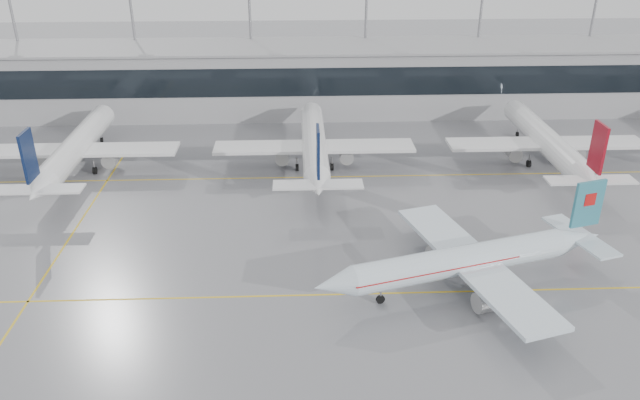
{
  "coord_description": "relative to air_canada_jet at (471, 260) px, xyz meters",
  "views": [
    {
      "loc": [
        -2.61,
        -53.21,
        36.64
      ],
      "look_at": [
        0.0,
        12.0,
        5.0
      ],
      "focal_mm": 35.0,
      "sensor_mm": 36.0,
      "label": 1
    }
  ],
  "objects": [
    {
      "name": "ground",
      "position": [
        -15.17,
        -1.13,
        -3.14
      ],
      "size": [
        320.0,
        320.0,
        0.0
      ],
      "primitive_type": "plane",
      "color": "slate",
      "rests_on": "ground"
    },
    {
      "name": "taxi_line_main",
      "position": [
        -15.17,
        -1.13,
        -3.13
      ],
      "size": [
        120.0,
        0.25,
        0.01
      ],
      "primitive_type": "cube",
      "color": "gold",
      "rests_on": "ground"
    },
    {
      "name": "taxi_line_north",
      "position": [
        -15.17,
        28.87,
        -3.13
      ],
      "size": [
        120.0,
        0.25,
        0.01
      ],
      "primitive_type": "cube",
      "color": "gold",
      "rests_on": "ground"
    },
    {
      "name": "taxi_line_cross",
      "position": [
        -45.17,
        13.87,
        -3.13
      ],
      "size": [
        0.25,
        60.0,
        0.01
      ],
      "primitive_type": "cube",
      "color": "gold",
      "rests_on": "ground"
    },
    {
      "name": "terminal",
      "position": [
        -15.17,
        60.87,
        2.86
      ],
      "size": [
        180.0,
        15.0,
        12.0
      ],
      "primitive_type": "cube",
      "color": "#949498",
      "rests_on": "ground"
    },
    {
      "name": "terminal_glass",
      "position": [
        -15.17,
        53.32,
        4.36
      ],
      "size": [
        180.0,
        0.2,
        5.0
      ],
      "primitive_type": "cube",
      "color": "black",
      "rests_on": "ground"
    },
    {
      "name": "terminal_roof",
      "position": [
        -15.17,
        60.87,
        9.06
      ],
      "size": [
        182.0,
        16.0,
        0.4
      ],
      "primitive_type": "cube",
      "color": "gray",
      "rests_on": "ground"
    },
    {
      "name": "light_masts",
      "position": [
        -15.17,
        66.87,
        10.21
      ],
      "size": [
        156.4,
        1.0,
        22.6
      ],
      "color": "gray",
      "rests_on": "ground"
    },
    {
      "name": "air_canada_jet",
      "position": [
        0.0,
        0.0,
        0.0
      ],
      "size": [
        32.61,
        25.81,
        10.05
      ],
      "rotation": [
        0.0,
        0.0,
        3.43
      ],
      "color": "silver",
      "rests_on": "ground"
    },
    {
      "name": "parked_jet_b",
      "position": [
        -50.17,
        32.56,
        0.58
      ],
      "size": [
        29.64,
        36.96,
        11.72
      ],
      "rotation": [
        0.0,
        0.0,
        1.57
      ],
      "color": "silver",
      "rests_on": "ground"
    },
    {
      "name": "parked_jet_c",
      "position": [
        -15.17,
        32.56,
        0.58
      ],
      "size": [
        29.64,
        36.96,
        11.72
      ],
      "rotation": [
        0.0,
        0.0,
        1.57
      ],
      "color": "silver",
      "rests_on": "ground"
    },
    {
      "name": "parked_jet_d",
      "position": [
        19.83,
        32.56,
        0.58
      ],
      "size": [
        29.64,
        36.96,
        11.72
      ],
      "rotation": [
        0.0,
        0.0,
        1.57
      ],
      "color": "silver",
      "rests_on": "ground"
    }
  ]
}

